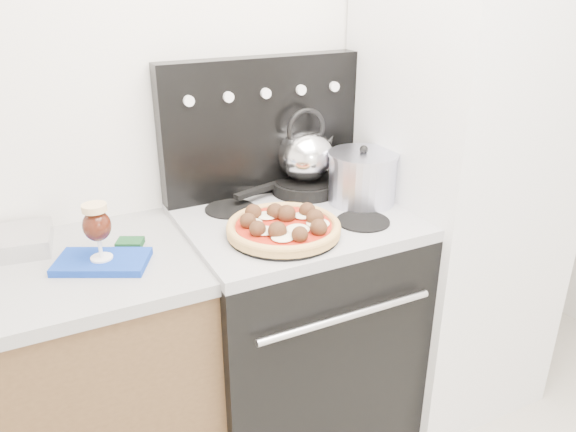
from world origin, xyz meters
TOP-DOWN VIEW (x-y plane):
  - room_shell at (0.00, 0.29)m, footprint 3.52×3.01m
  - stove_body at (0.08, 1.18)m, footprint 0.76×0.65m
  - cooktop at (0.08, 1.18)m, footprint 0.76×0.65m
  - backguard at (0.08, 1.45)m, footprint 0.76×0.08m
  - fridge at (0.78, 1.15)m, footprint 0.64×0.68m
  - foil_sheet at (-0.83, 1.37)m, footprint 0.31×0.24m
  - oven_mitt at (-0.57, 1.14)m, footprint 0.30×0.25m
  - beer_glass at (-0.57, 1.14)m, footprint 0.10×0.10m
  - pizza_pan at (-0.03, 1.05)m, footprint 0.36×0.36m
  - pizza at (-0.03, 1.05)m, footprint 0.44×0.44m
  - skillet at (0.22, 1.36)m, footprint 0.32×0.32m
  - tea_kettle at (0.22, 1.36)m, footprint 0.25×0.25m
  - stock_pot at (0.36, 1.18)m, footprint 0.30×0.30m

SIDE VIEW (x-z plane):
  - stove_body at x=0.08m, z-range 0.00..0.88m
  - cooktop at x=0.08m, z-range 0.88..0.92m
  - oven_mitt at x=-0.57m, z-range 0.90..0.92m
  - pizza_pan at x=-0.03m, z-range 0.92..0.93m
  - foil_sheet at x=-0.83m, z-range 0.90..0.96m
  - skillet at x=0.22m, z-range 0.92..0.97m
  - fridge at x=0.78m, z-range 0.00..1.90m
  - pizza at x=-0.03m, z-range 0.93..0.98m
  - stock_pot at x=0.36m, z-range 0.92..1.10m
  - beer_glass at x=-0.57m, z-range 0.92..1.10m
  - tea_kettle at x=0.22m, z-range 0.97..1.20m
  - backguard at x=0.08m, z-range 0.92..1.42m
  - room_shell at x=0.00m, z-range -0.01..2.51m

